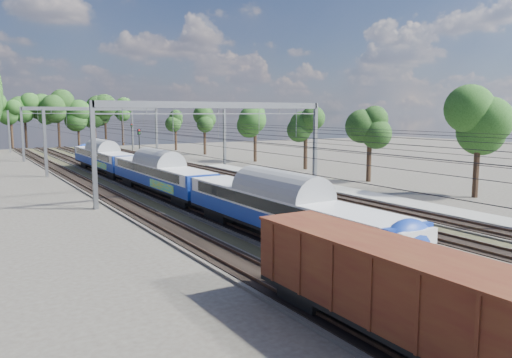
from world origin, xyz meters
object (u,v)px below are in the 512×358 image
emu_train (160,170)px  signal_near (139,146)px  worker (137,164)px  freight_boxcar (399,291)px  signal_far (132,134)px

emu_train → signal_near: bearing=77.9°
worker → signal_near: bearing=174.5°
freight_boxcar → signal_near: size_ratio=2.25×
freight_boxcar → worker: bearing=80.7°
emu_train → signal_near: 17.74m
emu_train → worker: (4.61, 21.40, -1.61)m
worker → signal_far: 38.36m
emu_train → signal_far: size_ratio=11.07×
emu_train → signal_far: (15.52, 58.08, 1.04)m
freight_boxcar → signal_far: 94.50m
signal_near → signal_far: bearing=61.5°
freight_boxcar → signal_near: (8.20, 51.56, 1.65)m
emu_train → worker: emu_train is taller
worker → signal_far: bearing=-9.5°
signal_near → signal_far: size_ratio=1.04×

